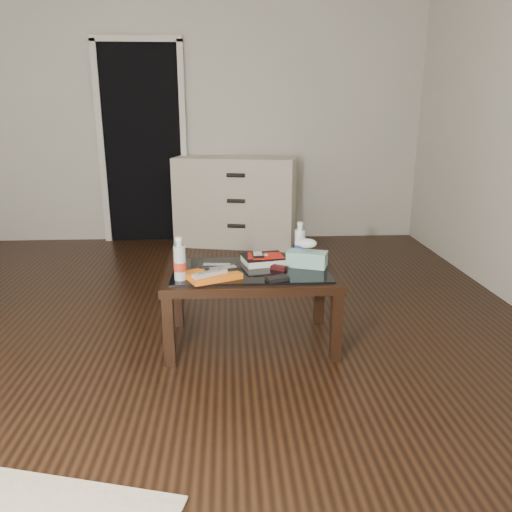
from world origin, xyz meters
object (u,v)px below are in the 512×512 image
(coffee_table, at_px, (251,280))
(textbook, at_px, (264,260))
(tissue_box, at_px, (307,259))
(dresser, at_px, (236,201))
(water_bottle_right, at_px, (300,241))
(water_bottle_left, at_px, (180,259))

(coffee_table, xyz_separation_m, textbook, (0.08, 0.12, 0.09))
(textbook, bearing_deg, coffee_table, -138.43)
(tissue_box, bearing_deg, textbook, -176.36)
(tissue_box, bearing_deg, dresser, 119.58)
(dresser, xyz_separation_m, water_bottle_right, (0.36, -2.14, 0.13))
(water_bottle_left, bearing_deg, dresser, 82.02)
(dresser, xyz_separation_m, water_bottle_left, (-0.35, -2.47, 0.13))
(water_bottle_right, bearing_deg, textbook, -165.70)
(textbook, bearing_deg, water_bottle_left, -162.72)
(water_bottle_left, bearing_deg, water_bottle_right, 25.27)
(coffee_table, bearing_deg, water_bottle_left, -157.99)
(textbook, distance_m, water_bottle_right, 0.25)
(water_bottle_right, bearing_deg, coffee_table, -150.82)
(dresser, xyz_separation_m, tissue_box, (0.38, -2.27, 0.06))
(water_bottle_left, bearing_deg, textbook, 29.92)
(textbook, distance_m, tissue_box, 0.26)
(coffee_table, distance_m, tissue_box, 0.36)
(dresser, relative_size, tissue_box, 5.57)
(coffee_table, height_order, textbook, textbook)
(textbook, height_order, tissue_box, tissue_box)
(dresser, distance_m, tissue_box, 2.30)
(dresser, relative_size, water_bottle_left, 5.38)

